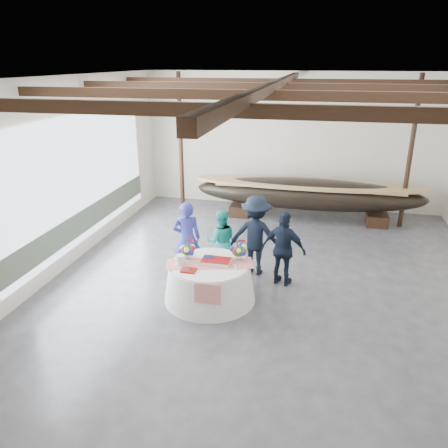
# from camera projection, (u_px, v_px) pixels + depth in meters

# --- Properties ---
(floor) EXTENTS (10.00, 12.00, 0.01)m
(floor) POSITION_uv_depth(u_px,v_px,m) (268.00, 286.00, 9.94)
(floor) COLOR #3D3D42
(floor) RESTS_ON ground
(wall_back) EXTENTS (10.00, 0.02, 4.50)m
(wall_back) POSITION_uv_depth(u_px,v_px,m) (293.00, 142.00, 14.63)
(wall_back) COLOR silver
(wall_back) RESTS_ON ground
(wall_front) EXTENTS (10.00, 0.02, 4.50)m
(wall_front) POSITION_uv_depth(u_px,v_px,m) (190.00, 386.00, 3.67)
(wall_front) COLOR silver
(wall_front) RESTS_ON ground
(wall_left) EXTENTS (0.02, 12.00, 4.50)m
(wall_left) POSITION_uv_depth(u_px,v_px,m) (58.00, 178.00, 10.16)
(wall_left) COLOR silver
(wall_left) RESTS_ON ground
(ceiling) EXTENTS (10.00, 12.00, 0.01)m
(ceiling) POSITION_uv_depth(u_px,v_px,m) (277.00, 78.00, 8.36)
(ceiling) COLOR white
(ceiling) RESTS_ON wall_back
(pavilion_structure) EXTENTS (9.80, 11.76, 4.50)m
(pavilion_structure) POSITION_uv_depth(u_px,v_px,m) (280.00, 101.00, 9.27)
(pavilion_structure) COLOR black
(pavilion_structure) RESTS_ON ground
(open_bay) EXTENTS (0.03, 7.00, 3.20)m
(open_bay) POSITION_uv_depth(u_px,v_px,m) (84.00, 184.00, 11.21)
(open_bay) COLOR silver
(open_bay) RESTS_ON ground
(longboat_display) EXTENTS (7.20, 1.44, 1.35)m
(longboat_display) POSITION_uv_depth(u_px,v_px,m) (308.00, 194.00, 13.77)
(longboat_display) COLOR black
(longboat_display) RESTS_ON ground
(banquet_table) EXTENTS (1.95, 1.95, 0.83)m
(banquet_table) POSITION_uv_depth(u_px,v_px,m) (210.00, 281.00, 9.26)
(banquet_table) COLOR silver
(banquet_table) RESTS_ON ground
(tabletop_items) EXTENTS (1.88, 1.04, 0.40)m
(tabletop_items) POSITION_uv_depth(u_px,v_px,m) (210.00, 254.00, 9.21)
(tabletop_items) COLOR red
(tabletop_items) RESTS_ON banquet_table
(guest_woman_blue) EXTENTS (0.77, 0.64, 1.81)m
(guest_woman_blue) POSITION_uv_depth(u_px,v_px,m) (187.00, 239.00, 10.20)
(guest_woman_blue) COLOR navy
(guest_woman_blue) RESTS_ON ground
(guest_woman_teal) EXTENTS (0.89, 0.77, 1.55)m
(guest_woman_teal) POSITION_uv_depth(u_px,v_px,m) (221.00, 241.00, 10.40)
(guest_woman_teal) COLOR #21AC9E
(guest_woman_teal) RESTS_ON ground
(guest_man_left) EXTENTS (1.29, 0.80, 1.92)m
(guest_man_left) POSITION_uv_depth(u_px,v_px,m) (256.00, 235.00, 10.24)
(guest_man_left) COLOR black
(guest_man_left) RESTS_ON ground
(guest_man_right) EXTENTS (1.09, 0.70, 1.73)m
(guest_man_right) POSITION_uv_depth(u_px,v_px,m) (284.00, 249.00, 9.74)
(guest_man_right) COLOR black
(guest_man_right) RESTS_ON ground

